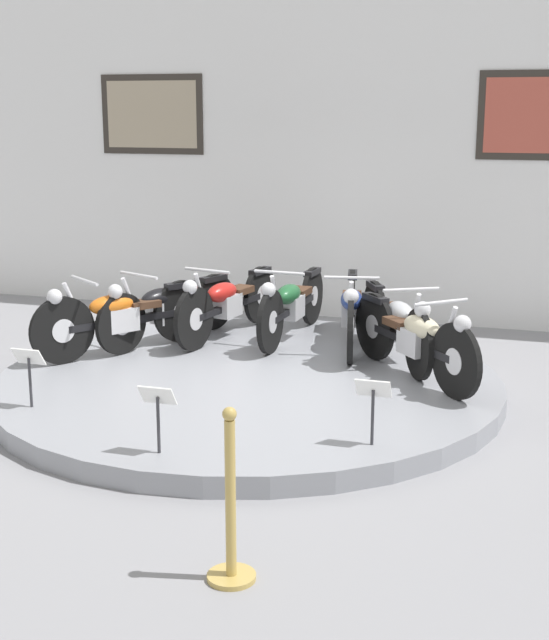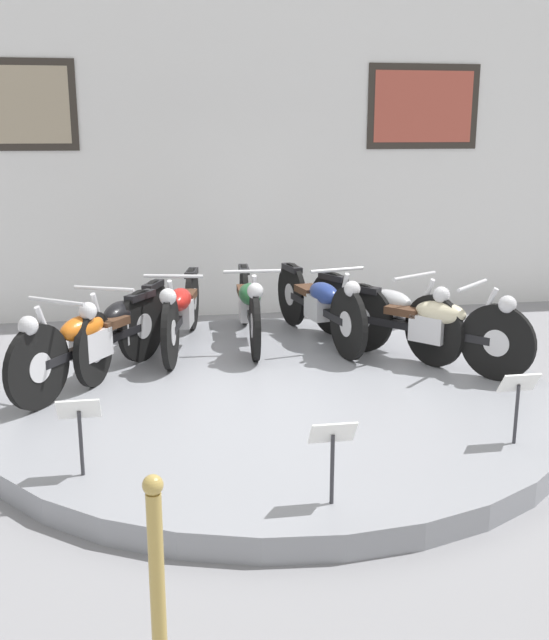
{
  "view_description": "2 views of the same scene",
  "coord_description": "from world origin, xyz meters",
  "px_view_note": "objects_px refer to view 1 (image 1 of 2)",
  "views": [
    {
      "loc": [
        2.58,
        -7.49,
        2.6
      ],
      "look_at": [
        0.25,
        0.03,
        0.71
      ],
      "focal_mm": 50.0,
      "sensor_mm": 36.0,
      "label": 1
    },
    {
      "loc": [
        -0.98,
        -5.77,
        2.26
      ],
      "look_at": [
        0.02,
        0.1,
        0.73
      ],
      "focal_mm": 42.0,
      "sensor_mm": 36.0,
      "label": 2
    }
  ],
  "objects_px": {
    "motorcycle_black": "(167,307)",
    "motorcycle_silver": "(397,322)",
    "info_placard_front_left": "(29,364)",
    "motorcycle_green": "(291,303)",
    "motorcycle_cream": "(415,337)",
    "motorcycle_blue": "(351,309)",
    "motorcycle_red": "(227,301)",
    "motorcycle_orange": "(121,315)",
    "info_placard_front_right": "(373,397)",
    "info_placard_front_centre": "(158,404)",
    "stanchion_post_right_of_entry": "(231,523)"
  },
  "relations": [
    {
      "from": "motorcycle_red",
      "to": "info_placard_front_right",
      "type": "bearing_deg",
      "value": -51.6
    },
    {
      "from": "motorcycle_red",
      "to": "motorcycle_orange",
      "type": "bearing_deg",
      "value": -130.34
    },
    {
      "from": "motorcycle_orange",
      "to": "motorcycle_black",
      "type": "relative_size",
      "value": 0.91
    },
    {
      "from": "motorcycle_green",
      "to": "motorcycle_cream",
      "type": "xyz_separation_m",
      "value": [
        1.48,
        -1.07,
        0.0
      ]
    },
    {
      "from": "motorcycle_blue",
      "to": "info_placard_front_right",
      "type": "distance_m",
      "value": 2.78
    },
    {
      "from": "motorcycle_black",
      "to": "motorcycle_silver",
      "type": "relative_size",
      "value": 1.03
    },
    {
      "from": "motorcycle_blue",
      "to": "info_placard_front_left",
      "type": "xyz_separation_m",
      "value": [
        -2.12,
        -2.67,
        -0.03
      ]
    },
    {
      "from": "motorcycle_orange",
      "to": "motorcycle_green",
      "type": "distance_m",
      "value": 1.82
    },
    {
      "from": "info_placard_front_right",
      "to": "info_placard_front_left",
      "type": "bearing_deg",
      "value": 180.0
    },
    {
      "from": "motorcycle_orange",
      "to": "motorcycle_silver",
      "type": "bearing_deg",
      "value": 11.48
    },
    {
      "from": "motorcycle_green",
      "to": "info_placard_front_right",
      "type": "bearing_deg",
      "value": -62.93
    },
    {
      "from": "motorcycle_green",
      "to": "info_placard_front_centre",
      "type": "bearing_deg",
      "value": -89.96
    },
    {
      "from": "motorcycle_cream",
      "to": "info_placard_front_right",
      "type": "distance_m",
      "value": 1.74
    },
    {
      "from": "motorcycle_orange",
      "to": "motorcycle_silver",
      "type": "relative_size",
      "value": 0.94
    },
    {
      "from": "info_placard_front_left",
      "to": "stanchion_post_right_of_entry",
      "type": "xyz_separation_m",
      "value": [
        2.43,
        -1.84,
        -0.19
      ]
    },
    {
      "from": "info_placard_front_right",
      "to": "stanchion_post_right_of_entry",
      "type": "relative_size",
      "value": 0.5
    },
    {
      "from": "stanchion_post_right_of_entry",
      "to": "motorcycle_red",
      "type": "bearing_deg",
      "value": 110.43
    },
    {
      "from": "motorcycle_red",
      "to": "stanchion_post_right_of_entry",
      "type": "bearing_deg",
      "value": -69.57
    },
    {
      "from": "motorcycle_cream",
      "to": "info_placard_front_left",
      "type": "height_order",
      "value": "motorcycle_cream"
    },
    {
      "from": "motorcycle_blue",
      "to": "stanchion_post_right_of_entry",
      "type": "relative_size",
      "value": 1.95
    },
    {
      "from": "motorcycle_blue",
      "to": "stanchion_post_right_of_entry",
      "type": "bearing_deg",
      "value": -86.03
    },
    {
      "from": "motorcycle_blue",
      "to": "motorcycle_orange",
      "type": "bearing_deg",
      "value": -156.62
    },
    {
      "from": "motorcycle_blue",
      "to": "motorcycle_green",
      "type": "bearing_deg",
      "value": 168.64
    },
    {
      "from": "motorcycle_blue",
      "to": "motorcycle_silver",
      "type": "distance_m",
      "value": 0.66
    },
    {
      "from": "motorcycle_green",
      "to": "info_placard_front_right",
      "type": "xyz_separation_m",
      "value": [
        1.44,
        -2.81,
        -0.02
      ]
    },
    {
      "from": "stanchion_post_right_of_entry",
      "to": "info_placard_front_left",
      "type": "bearing_deg",
      "value": 142.88
    },
    {
      "from": "motorcycle_green",
      "to": "motorcycle_silver",
      "type": "bearing_deg",
      "value": -23.24
    },
    {
      "from": "motorcycle_green",
      "to": "motorcycle_cream",
      "type": "bearing_deg",
      "value": -35.8
    },
    {
      "from": "motorcycle_cream",
      "to": "stanchion_post_right_of_entry",
      "type": "relative_size",
      "value": 1.5
    },
    {
      "from": "motorcycle_cream",
      "to": "stanchion_post_right_of_entry",
      "type": "bearing_deg",
      "value": -97.67
    },
    {
      "from": "motorcycle_silver",
      "to": "motorcycle_orange",
      "type": "bearing_deg",
      "value": -168.52
    },
    {
      "from": "motorcycle_green",
      "to": "motorcycle_blue",
      "type": "xyz_separation_m",
      "value": [
        0.69,
        -0.14,
        0.01
      ]
    },
    {
      "from": "motorcycle_orange",
      "to": "stanchion_post_right_of_entry",
      "type": "bearing_deg",
      "value": -55.36
    },
    {
      "from": "info_placard_front_left",
      "to": "motorcycle_black",
      "type": "bearing_deg",
      "value": 84.53
    },
    {
      "from": "info_placard_front_centre",
      "to": "motorcycle_green",
      "type": "bearing_deg",
      "value": 90.04
    },
    {
      "from": "motorcycle_silver",
      "to": "info_placard_front_centre",
      "type": "distance_m",
      "value": 3.15
    },
    {
      "from": "motorcycle_cream",
      "to": "motorcycle_red",
      "type": "bearing_deg",
      "value": 156.74
    },
    {
      "from": "motorcycle_black",
      "to": "info_placard_front_right",
      "type": "bearing_deg",
      "value": -40.75
    },
    {
      "from": "motorcycle_black",
      "to": "motorcycle_cream",
      "type": "relative_size",
      "value": 1.2
    },
    {
      "from": "stanchion_post_right_of_entry",
      "to": "info_placard_front_centre",
      "type": "bearing_deg",
      "value": 129.08
    },
    {
      "from": "motorcycle_black",
      "to": "motorcycle_green",
      "type": "bearing_deg",
      "value": 23.51
    },
    {
      "from": "info_placard_front_right",
      "to": "info_placard_front_centre",
      "type": "bearing_deg",
      "value": -156.87
    },
    {
      "from": "motorcycle_black",
      "to": "motorcycle_silver",
      "type": "height_order",
      "value": "motorcycle_silver"
    },
    {
      "from": "info_placard_front_centre",
      "to": "motorcycle_red",
      "type": "bearing_deg",
      "value": 101.76
    },
    {
      "from": "motorcycle_green",
      "to": "motorcycle_blue",
      "type": "distance_m",
      "value": 0.7
    },
    {
      "from": "motorcycle_orange",
      "to": "motorcycle_cream",
      "type": "height_order",
      "value": "same"
    },
    {
      "from": "motorcycle_red",
      "to": "info_placard_front_centre",
      "type": "xyz_separation_m",
      "value": [
        0.68,
        -3.29,
        -0.03
      ]
    },
    {
      "from": "info_placard_front_centre",
      "to": "stanchion_post_right_of_entry",
      "type": "height_order",
      "value": "stanchion_post_right_of_entry"
    },
    {
      "from": "motorcycle_black",
      "to": "info_placard_front_left",
      "type": "xyz_separation_m",
      "value": [
        -0.22,
        -2.28,
        -0.01
      ]
    },
    {
      "from": "motorcycle_black",
      "to": "motorcycle_green",
      "type": "xyz_separation_m",
      "value": [
        1.21,
        0.53,
        0.01
      ]
    }
  ]
}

